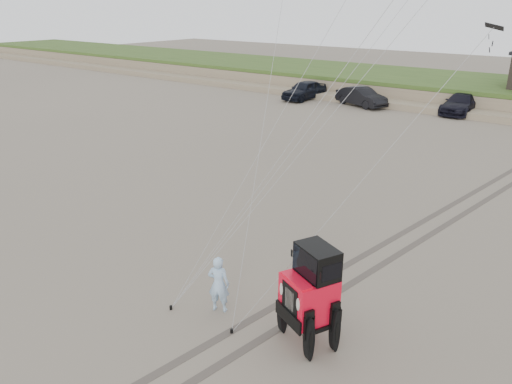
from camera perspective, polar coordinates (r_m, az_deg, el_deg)
ground at (r=14.00m, az=-3.88°, el=-14.61°), size 160.00×160.00×0.00m
truck_a at (r=45.23m, az=5.56°, el=11.53°), size 2.25×4.96×1.65m
truck_b at (r=42.95m, az=11.95°, el=10.61°), size 4.98×3.12×1.55m
truck_c at (r=42.27m, az=22.41°, el=9.33°), size 2.21×5.32×1.54m
jeep at (r=12.79m, az=6.02°, el=-12.77°), size 4.54×6.16×2.11m
man at (r=14.03m, az=-4.29°, el=-10.45°), size 0.72×0.62×1.68m
stake_main at (r=14.62m, az=-9.70°, el=-12.89°), size 0.08×0.08×0.12m
stake_aux at (r=13.56m, az=-2.80°, el=-15.60°), size 0.08×0.08×0.12m
tire_tracks at (r=19.17m, az=16.99°, el=-5.13°), size 5.22×29.74×0.01m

